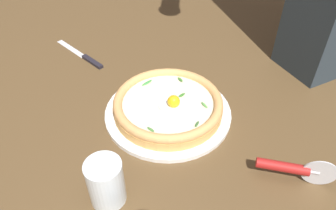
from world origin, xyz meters
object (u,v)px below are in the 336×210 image
object	(u,v)px
pizza_cutter	(291,168)
drinking_glass	(106,184)
table_knife	(86,57)
pizza	(168,105)

from	to	relation	value
pizza_cutter	drinking_glass	bearing A→B (deg)	174.90
table_knife	drinking_glass	distance (m)	0.54
pizza	table_knife	world-z (taller)	pizza
table_knife	drinking_glass	bearing A→B (deg)	-86.25
pizza_cutter	drinking_glass	world-z (taller)	drinking_glass
pizza_cutter	table_knife	distance (m)	0.71
pizza	pizza_cutter	size ratio (longest dim) A/B	1.83
table_knife	drinking_glass	xyz separation A→B (m)	(0.04, -0.54, 0.04)
pizza_cutter	table_knife	xyz separation A→B (m)	(-0.42, 0.57, -0.03)
pizza	pizza_cutter	bearing A→B (deg)	-50.57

